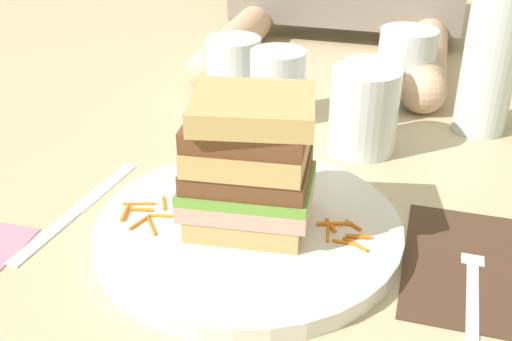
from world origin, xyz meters
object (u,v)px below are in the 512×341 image
(empty_tumbler_2, at_px, (234,67))
(sandwich, at_px, (248,165))
(empty_tumbler_3, at_px, (406,64))
(napkin_dark, at_px, (473,265))
(knife, at_px, (74,212))
(water_bottle, at_px, (495,32))
(empty_tumbler_0, at_px, (278,85))
(main_plate, at_px, (247,231))
(empty_tumbler_1, at_px, (369,90))
(juice_glass, at_px, (363,114))
(fork, at_px, (473,278))

(empty_tumbler_2, bearing_deg, sandwich, -70.69)
(sandwich, bearing_deg, empty_tumbler_3, 73.75)
(napkin_dark, height_order, empty_tumbler_2, empty_tumbler_2)
(knife, relative_size, empty_tumbler_2, 2.42)
(water_bottle, bearing_deg, empty_tumbler_0, -172.21)
(knife, relative_size, empty_tumbler_0, 2.16)
(main_plate, relative_size, water_bottle, 1.01)
(empty_tumbler_0, distance_m, empty_tumbler_1, 0.12)
(juice_glass, bearing_deg, fork, -61.30)
(water_bottle, relative_size, empty_tumbler_0, 3.05)
(empty_tumbler_1, height_order, empty_tumbler_3, empty_tumbler_3)
(fork, relative_size, empty_tumbler_0, 1.79)
(sandwich, relative_size, empty_tumbler_3, 1.29)
(fork, bearing_deg, empty_tumbler_1, 111.53)
(empty_tumbler_1, bearing_deg, juice_glass, -87.73)
(sandwich, distance_m, juice_glass, 0.23)
(water_bottle, height_order, empty_tumbler_1, water_bottle)
(fork, xyz_separation_m, empty_tumbler_0, (-0.24, 0.29, 0.04))
(empty_tumbler_3, bearing_deg, main_plate, -106.34)
(napkin_dark, distance_m, empty_tumbler_2, 0.46)
(knife, distance_m, empty_tumbler_0, 0.32)
(empty_tumbler_0, bearing_deg, fork, -49.84)
(water_bottle, xyz_separation_m, empty_tumbler_2, (-0.34, 0.03, -0.09))
(fork, distance_m, empty_tumbler_0, 0.38)
(sandwich, bearing_deg, empty_tumbler_2, 109.31)
(fork, height_order, empty_tumbler_0, empty_tumbler_0)
(napkin_dark, relative_size, empty_tumbler_0, 1.89)
(main_plate, relative_size, empty_tumbler_0, 3.09)
(knife, height_order, empty_tumbler_1, empty_tumbler_1)
(juice_glass, relative_size, empty_tumbler_3, 1.02)
(juice_glass, xyz_separation_m, empty_tumbler_1, (-0.00, 0.10, -0.01))
(empty_tumbler_1, xyz_separation_m, empty_tumbler_2, (-0.19, 0.03, 0.00))
(napkin_dark, bearing_deg, main_plate, -176.62)
(juice_glass, distance_m, water_bottle, 0.19)
(empty_tumbler_1, bearing_deg, napkin_dark, -66.91)
(water_bottle, relative_size, empty_tumbler_3, 2.89)
(knife, bearing_deg, fork, -1.01)
(juice_glass, xyz_separation_m, empty_tumbler_0, (-0.12, 0.06, 0.00))
(empty_tumbler_2, bearing_deg, fork, -47.64)
(sandwich, bearing_deg, juice_glass, 69.93)
(napkin_dark, bearing_deg, empty_tumbler_2, 134.29)
(sandwich, relative_size, water_bottle, 0.45)
(fork, xyz_separation_m, water_bottle, (0.01, 0.32, 0.12))
(sandwich, bearing_deg, knife, -178.74)
(empty_tumbler_3, bearing_deg, empty_tumbler_0, -141.80)
(main_plate, relative_size, napkin_dark, 1.64)
(napkin_dark, height_order, empty_tumbler_0, empty_tumbler_0)
(main_plate, distance_m, empty_tumbler_0, 0.28)
(napkin_dark, bearing_deg, empty_tumbler_3, 102.70)
(knife, bearing_deg, sandwich, 1.26)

